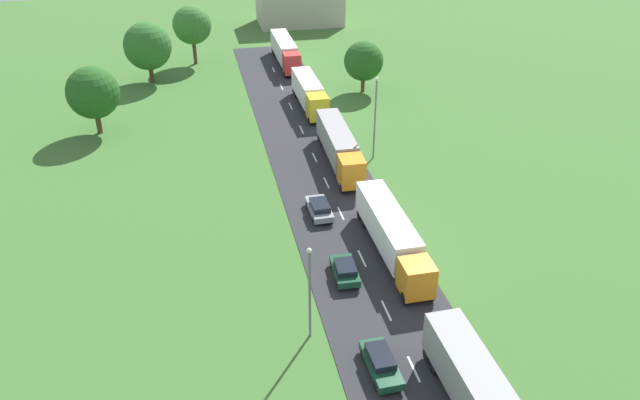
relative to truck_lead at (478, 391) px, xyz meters
The scene contains 17 objects.
road 10.93m from the truck_lead, 102.44° to the left, with size 10.00×140.00×0.06m, color #2B2B30.
lane_marking_centre 7.94m from the truck_lead, 107.56° to the left, with size 0.16×123.20×0.01m.
truck_lead is the anchor object (origin of this frame).
truck_second 17.78m from the truck_lead, 89.09° to the left, with size 2.61×14.09×3.51m.
truck_third 35.45m from the truck_lead, 89.96° to the left, with size 2.87×14.27×3.58m.
truck_fourth 51.93m from the truck_lead, 89.95° to the left, with size 2.57×12.31×3.62m.
truck_fifth 70.73m from the truck_lead, 90.03° to the left, with size 2.52×14.10×3.70m.
car_second 6.77m from the truck_lead, 133.36° to the left, with size 1.89×4.53×1.41m.
car_third 15.97m from the truck_lead, 105.98° to the left, with size 2.04×4.00×1.39m.
car_fourth 25.66m from the truck_lead, 99.77° to the left, with size 1.95×4.42×1.41m.
lamppost_second 12.72m from the truck_lead, 132.43° to the left, with size 0.36×0.36×7.57m.
lamppost_third 36.35m from the truck_lead, 83.53° to the left, with size 0.36×0.36×9.30m.
tree_oak 75.33m from the truck_lead, 100.55° to the left, with size 5.88×5.88×9.02m.
tree_birch 56.07m from the truck_lead, 117.91° to the left, with size 6.16×6.16×8.19m.
tree_maple 57.12m from the truck_lead, 81.40° to the left, with size 5.40×5.40×7.08m.
tree_pine 69.88m from the truck_lead, 106.93° to the left, with size 6.74×6.74×8.66m.
distant_building 94.78m from the truck_lead, 85.95° to the left, with size 15.46×9.51×8.07m, color #B2A899.
Camera 1 is at (-12.67, -10.30, 31.12)m, focal length 35.35 mm.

